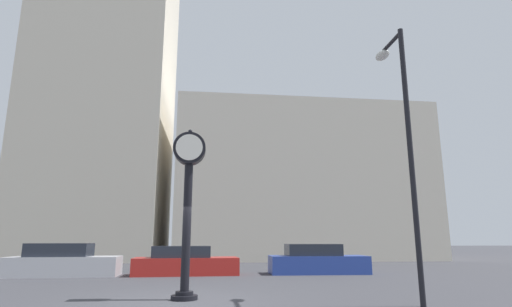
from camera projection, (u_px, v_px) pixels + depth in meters
The scene contains 8 objects.
ground_plane at pixel (180, 300), 10.71m from camera, with size 200.00×200.00×0.00m, color #38383D.
building_tall_tower at pixel (113, 42), 37.17m from camera, with size 10.81×12.00×39.22m.
building_storefront_row at pixel (297, 186), 36.37m from camera, with size 21.16×12.00×12.82m.
street_clock at pixel (188, 189), 11.41m from camera, with size 0.93×0.72×4.78m.
car_silver at pixel (63, 262), 17.88m from camera, with size 4.81×1.99×1.44m.
car_red at pixel (185, 263), 18.53m from camera, with size 4.84×1.97×1.31m.
car_blue at pixel (317, 261), 19.28m from camera, with size 4.73×2.03×1.39m.
street_lamp_right at pixel (402, 121), 10.94m from camera, with size 0.36×1.57×7.34m.
Camera 1 is at (0.68, -11.46, 1.58)m, focal length 28.00 mm.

